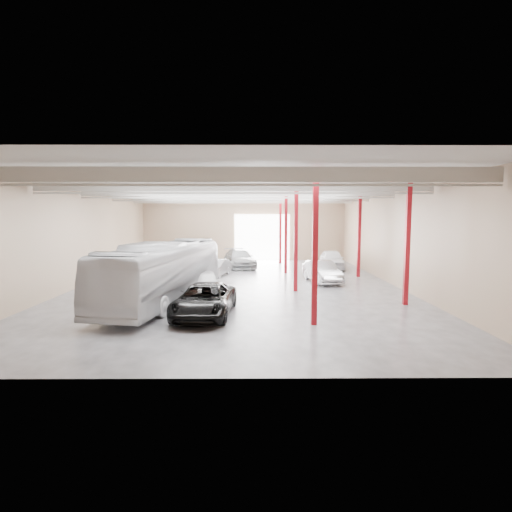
{
  "coord_description": "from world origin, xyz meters",
  "views": [
    {
      "loc": [
        1.04,
        -27.77,
        5.01
      ],
      "look_at": [
        1.22,
        -0.91,
        2.2
      ],
      "focal_mm": 28.0,
      "sensor_mm": 36.0,
      "label": 1
    }
  ],
  "objects_px": {
    "car_right_far": "(332,259)",
    "car_right_near": "(322,272)",
    "car_row_a": "(205,283)",
    "black_sedan": "(205,300)",
    "car_row_b": "(216,268)",
    "coach_bus": "(164,272)",
    "car_row_c": "(240,259)"
  },
  "relations": [
    {
      "from": "car_right_far",
      "to": "car_right_near",
      "type": "bearing_deg",
      "value": -101.89
    },
    {
      "from": "car_right_far",
      "to": "car_row_a",
      "type": "bearing_deg",
      "value": -126.57
    },
    {
      "from": "car_row_a",
      "to": "car_right_near",
      "type": "relative_size",
      "value": 0.9
    },
    {
      "from": "black_sedan",
      "to": "car_row_b",
      "type": "height_order",
      "value": "black_sedan"
    },
    {
      "from": "coach_bus",
      "to": "car_row_a",
      "type": "bearing_deg",
      "value": 57.12
    },
    {
      "from": "black_sedan",
      "to": "car_row_c",
      "type": "bearing_deg",
      "value": 90.72
    },
    {
      "from": "car_right_near",
      "to": "car_right_far",
      "type": "relative_size",
      "value": 0.95
    },
    {
      "from": "car_row_b",
      "to": "car_row_a",
      "type": "bearing_deg",
      "value": -76.37
    },
    {
      "from": "coach_bus",
      "to": "car_row_b",
      "type": "xyz_separation_m",
      "value": [
        2.06,
        9.7,
        -1.05
      ]
    },
    {
      "from": "coach_bus",
      "to": "car_right_near",
      "type": "bearing_deg",
      "value": 43.62
    },
    {
      "from": "car_right_near",
      "to": "car_row_b",
      "type": "bearing_deg",
      "value": 149.82
    },
    {
      "from": "car_row_c",
      "to": "car_right_near",
      "type": "distance_m",
      "value": 10.46
    },
    {
      "from": "car_row_b",
      "to": "car_row_c",
      "type": "bearing_deg",
      "value": 85.12
    },
    {
      "from": "black_sedan",
      "to": "car_row_b",
      "type": "distance_m",
      "value": 12.96
    },
    {
      "from": "coach_bus",
      "to": "car_row_a",
      "type": "height_order",
      "value": "coach_bus"
    },
    {
      "from": "car_row_a",
      "to": "coach_bus",
      "type": "bearing_deg",
      "value": -144.13
    },
    {
      "from": "car_right_near",
      "to": "car_row_c",
      "type": "bearing_deg",
      "value": 118.23
    },
    {
      "from": "car_row_b",
      "to": "car_row_c",
      "type": "distance_m",
      "value": 5.49
    },
    {
      "from": "black_sedan",
      "to": "car_row_c",
      "type": "xyz_separation_m",
      "value": [
        1.11,
        18.14,
        0.05
      ]
    },
    {
      "from": "car_right_near",
      "to": "car_right_far",
      "type": "distance_m",
      "value": 7.66
    },
    {
      "from": "coach_bus",
      "to": "black_sedan",
      "type": "bearing_deg",
      "value": -39.63
    },
    {
      "from": "car_row_a",
      "to": "car_row_c",
      "type": "xyz_separation_m",
      "value": [
        1.74,
        12.73,
        0.1
      ]
    },
    {
      "from": "car_row_b",
      "to": "car_row_c",
      "type": "height_order",
      "value": "car_row_c"
    },
    {
      "from": "car_row_b",
      "to": "coach_bus",
      "type": "bearing_deg",
      "value": -88.38
    },
    {
      "from": "black_sedan",
      "to": "car_row_c",
      "type": "distance_m",
      "value": 18.18
    },
    {
      "from": "car_row_c",
      "to": "car_right_near",
      "type": "relative_size",
      "value": 1.2
    },
    {
      "from": "car_row_b",
      "to": "car_right_far",
      "type": "height_order",
      "value": "car_right_far"
    },
    {
      "from": "car_row_a",
      "to": "car_row_b",
      "type": "relative_size",
      "value": 1.05
    },
    {
      "from": "black_sedan",
      "to": "car_right_far",
      "type": "relative_size",
      "value": 1.13
    },
    {
      "from": "car_row_b",
      "to": "car_right_far",
      "type": "relative_size",
      "value": 0.82
    },
    {
      "from": "car_row_a",
      "to": "car_right_far",
      "type": "xyz_separation_m",
      "value": [
        10.3,
        11.79,
        0.12
      ]
    },
    {
      "from": "car_right_near",
      "to": "car_right_far",
      "type": "bearing_deg",
      "value": 64.14
    }
  ]
}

